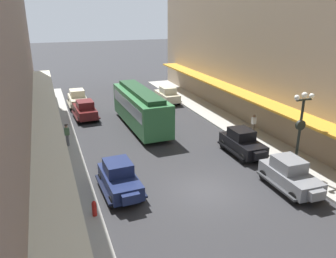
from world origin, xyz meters
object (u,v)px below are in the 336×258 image
Objects in this scene: parked_car_5 at (78,98)px; lamp_post_with_clock at (300,129)px; parked_car_2 at (167,95)px; parked_car_4 at (85,109)px; streetcar at (141,107)px; fire_hydrant at (94,208)px; pedestrian_0 at (254,124)px; pedestrian_2 at (67,135)px; parked_car_1 at (119,177)px; parked_car_0 at (290,174)px; pedestrian_1 at (53,200)px; parked_car_3 at (242,142)px.

lamp_post_with_clock is at bearing -61.58° from parked_car_5.
parked_car_2 is 9.78m from parked_car_4.
lamp_post_with_clock is at bearing -60.60° from streetcar.
streetcar is 11.76× the size of fire_hydrant.
parked_car_5 is 18.82m from pedestrian_0.
parked_car_5 is 11.36m from pedestrian_2.
parked_car_1 is at bearing 49.10° from fire_hydrant.
parked_car_1 is (-9.31, 3.10, 0.00)m from parked_car_0.
pedestrian_0 is (8.17, -5.20, -0.91)m from streetcar.
pedestrian_2 is (-2.20, 7.91, 0.07)m from parked_car_1.
parked_car_1 is at bearing -157.57° from pedestrian_0.
fire_hydrant is at bearing 174.48° from parked_car_0.
parked_car_2 reaches higher than fire_hydrant.
streetcar reaches higher than pedestrian_0.
parked_car_4 is 5.27× the size of fire_hydrant.
lamp_post_with_clock is at bearing -102.16° from pedestrian_0.
pedestrian_2 is at bearing 105.54° from parked_car_1.
streetcar is 1.87× the size of lamp_post_with_clock.
pedestrian_1 is (-3.44, -20.34, 0.07)m from parked_car_5.
parked_car_1 reaches higher than pedestrian_1.
parked_car_5 reaches higher than pedestrian_1.
lamp_post_with_clock is 14.76m from pedestrian_1.
parked_car_1 and parked_car_2 have the same top height.
parked_car_3 and parked_car_5 have the same top height.
parked_car_3 is (0.17, 5.27, 0.00)m from parked_car_0.
parked_car_3 is at bearing -134.93° from pedestrian_0.
lamp_post_with_clock reaches higher than parked_car_5.
pedestrian_1 is at bearing -165.38° from parked_car_3.
lamp_post_with_clock is at bearing -55.69° from parked_car_4.
parked_car_5 is at bearing 113.19° from parked_car_0.
streetcar is 5.78× the size of pedestrian_2.
lamp_post_with_clock is at bearing 1.98° from fire_hydrant.
parked_car_4 reaches higher than pedestrian_2.
lamp_post_with_clock is (1.51, -3.76, 2.04)m from parked_car_3.
parked_car_1 is at bearing 171.79° from lamp_post_with_clock.
lamp_post_with_clock is at bearing -35.74° from pedestrian_2.
parked_car_4 is 2.59× the size of pedestrian_1.
parked_car_3 is 1.00× the size of parked_car_5.
parked_car_1 is 11.23m from streetcar.
parked_car_3 is 19.49m from parked_car_5.
parked_car_0 is 19.95m from parked_car_4.
parked_car_5 is at bearing 169.40° from parked_car_2.
pedestrian_2 is at bearing -100.18° from parked_car_5.
streetcar is at bearing 67.51° from parked_car_1.
pedestrian_0 is 0.98× the size of pedestrian_1.
parked_car_3 is 0.44× the size of streetcar.
pedestrian_2 is at bearing 144.26° from lamp_post_with_clock.
streetcar is at bearing 122.54° from parked_car_3.
parked_car_1 is 19.68m from parked_car_2.
streetcar is (-5.21, 8.16, 0.96)m from parked_car_3.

